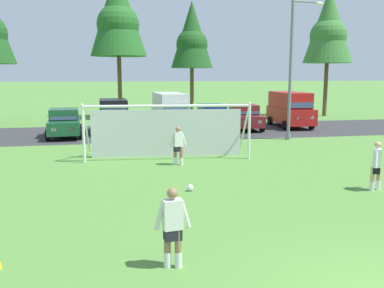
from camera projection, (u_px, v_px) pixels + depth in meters
ground_plane at (204, 150)px, 21.46m from camera, size 400.00×400.00×0.00m
parking_lot_strip at (180, 131)px, 28.45m from camera, size 52.00×8.40×0.01m
soccer_ball at (190, 188)px, 13.96m from camera, size 0.22×0.22×0.22m
soccer_goal at (167, 130)px, 19.43m from camera, size 7.56×2.57×2.57m
player_striker_near at (173, 228)px, 8.34m from camera, size 0.75×0.29×1.64m
player_midfield_center at (178, 146)px, 17.86m from camera, size 0.75×0.33×1.64m
player_defender_far at (376, 166)px, 13.93m from camera, size 0.52×0.63×1.64m
parked_car_slot_far_left at (64, 123)px, 25.83m from camera, size 2.21×4.29×1.72m
parked_car_slot_left at (113, 115)px, 27.94m from camera, size 2.21×4.64×2.16m
parked_car_slot_center_left at (170, 110)px, 29.13m from camera, size 2.39×4.90×2.52m
parked_car_slot_center at (212, 117)px, 29.49m from camera, size 2.05×4.21×1.72m
parked_car_slot_center_right at (244, 117)px, 29.34m from camera, size 2.23×4.30×1.72m
parked_car_slot_right at (290, 109)px, 30.66m from camera, size 2.31×4.86×2.52m
tree_mid_left at (118, 14)px, 35.67m from camera, size 4.79×4.79×12.77m
tree_center_back at (192, 37)px, 39.44m from camera, size 3.94×3.94×10.51m
tree_mid_right at (329, 27)px, 37.71m from camera, size 4.32×4.32×11.52m
street_lamp at (293, 69)px, 24.34m from camera, size 2.00×0.32×7.95m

